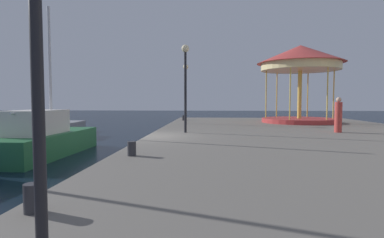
# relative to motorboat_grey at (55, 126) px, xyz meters

# --- Properties ---
(ground_plane) EXTENTS (120.00, 120.00, 0.00)m
(ground_plane) POSITION_rel_motorboat_grey_xyz_m (7.75, -7.06, -0.60)
(ground_plane) COLOR black
(quay_dock) EXTENTS (14.37, 29.68, 0.80)m
(quay_dock) POSITION_rel_motorboat_grey_xyz_m (14.94, -7.06, -0.20)
(quay_dock) COLOR slate
(quay_dock) RESTS_ON ground
(motorboat_grey) EXTENTS (2.61, 5.90, 1.64)m
(motorboat_grey) POSITION_rel_motorboat_grey_xyz_m (0.00, 0.00, 0.00)
(motorboat_grey) COLOR gray
(motorboat_grey) RESTS_ON ground
(sailboat_green) EXTENTS (2.29, 6.12, 6.42)m
(sailboat_green) POSITION_rel_motorboat_grey_xyz_m (3.47, -7.84, 0.13)
(sailboat_green) COLOR #236638
(sailboat_green) RESTS_ON ground
(carousel) EXTENTS (5.95, 5.95, 5.39)m
(carousel) POSITION_rel_motorboat_grey_xyz_m (16.77, 1.79, 4.21)
(carousel) COLOR #B23333
(carousel) RESTS_ON quay_dock
(lamp_post_mid_promenade) EXTENTS (0.36, 0.36, 4.19)m
(lamp_post_mid_promenade) POSITION_rel_motorboat_grey_xyz_m (9.34, -5.58, 3.07)
(lamp_post_mid_promenade) COLOR black
(lamp_post_mid_promenade) RESTS_ON quay_dock
(lamp_post_far_end) EXTENTS (0.36, 0.36, 3.97)m
(lamp_post_far_end) POSITION_rel_motorboat_grey_xyz_m (8.88, 0.36, 2.94)
(lamp_post_far_end) COLOR black
(lamp_post_far_end) RESTS_ON quay_dock
(bollard_center) EXTENTS (0.24, 0.24, 0.40)m
(bollard_center) POSITION_rel_motorboat_grey_xyz_m (8.45, 3.53, 0.40)
(bollard_center) COLOR #2D2D33
(bollard_center) RESTS_ON quay_dock
(bollard_north) EXTENTS (0.24, 0.24, 0.40)m
(bollard_north) POSITION_rel_motorboat_grey_xyz_m (8.37, -11.96, 0.40)
(bollard_north) COLOR #2D2D33
(bollard_north) RESTS_ON quay_dock
(bollard_south) EXTENTS (0.24, 0.24, 0.40)m
(bollard_south) POSITION_rel_motorboat_grey_xyz_m (8.14, -16.36, 0.40)
(bollard_south) COLOR #2D2D33
(bollard_south) RESTS_ON quay_dock
(person_far_corner) EXTENTS (0.34, 0.34, 1.71)m
(person_far_corner) POSITION_rel_motorboat_grey_xyz_m (16.71, -5.06, 0.99)
(person_far_corner) COLOR #B23833
(person_far_corner) RESTS_ON quay_dock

